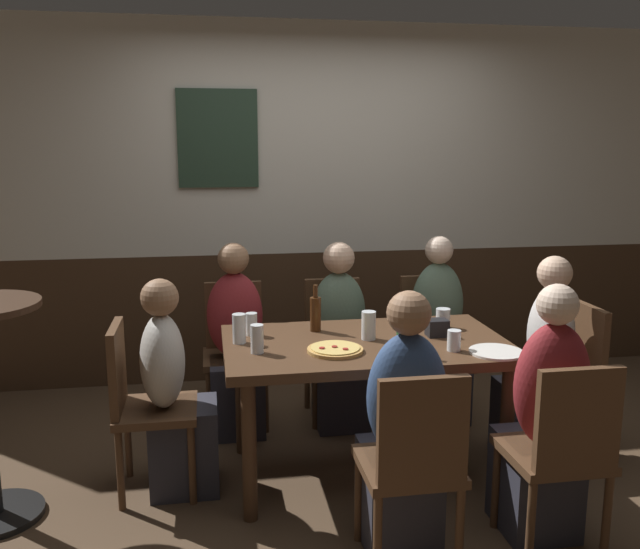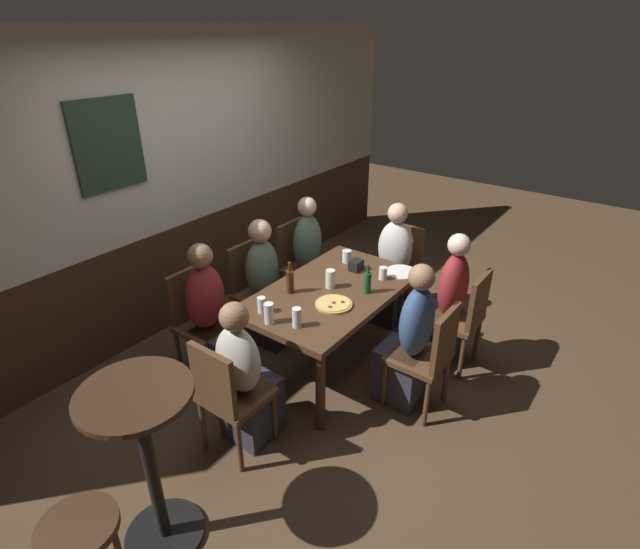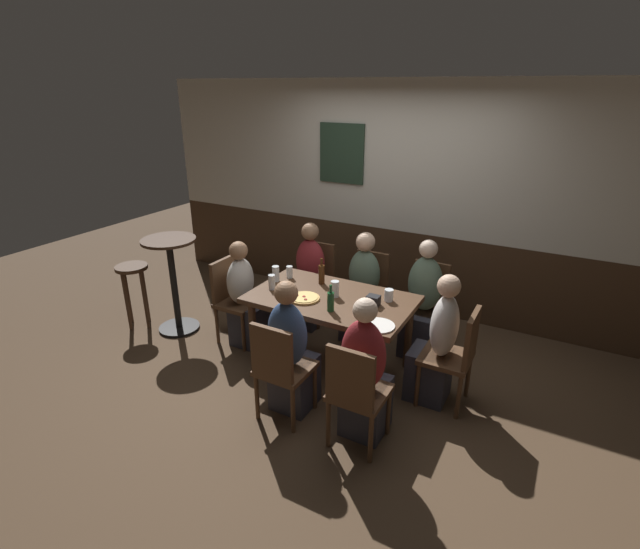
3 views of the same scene
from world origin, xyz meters
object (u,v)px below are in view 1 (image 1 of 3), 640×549
Objects in this scene: tumbler_water at (252,325)px; beer_bottle_green at (402,336)px; chair_mid_far at (335,340)px; beer_glass_half at (443,320)px; person_mid_near at (402,443)px; plate_white_large at (496,352)px; pizza at (335,349)px; pint_glass_amber at (454,342)px; person_mid_far at (340,348)px; chair_head_west at (141,399)px; dining_table at (365,357)px; chair_right_far at (430,335)px; person_head_west at (174,403)px; condiment_caddy at (437,328)px; beer_glass_tall at (369,327)px; beer_bottle_brown at (315,313)px; person_left_far at (236,353)px; person_right_near at (543,432)px; pint_glass_stout at (239,331)px; chair_mid_near at (414,459)px; chair_left_far at (235,344)px; person_head_east at (540,377)px; pint_glass_pale at (257,341)px; chair_head_east at (567,373)px; person_right_far at (438,342)px; chair_right_near at (562,447)px.

beer_bottle_green reaches higher than tumbler_water.
chair_mid_far is 0.88m from beer_glass_half.
person_mid_near reaches higher than plate_white_large.
pizza is 2.65× the size of pint_glass_amber.
person_mid_far reaches higher than plate_white_large.
chair_head_west reaches higher than beer_glass_half.
chair_right_far reaches higher than dining_table.
person_head_west reaches higher than chair_head_west.
condiment_caddy reaches higher than pizza.
beer_glass_tall is at bearing -16.70° from tumbler_water.
beer_bottle_brown is at bearing 95.35° from pizza.
chair_mid_far is at bearing 14.05° from person_left_far.
person_mid_near reaches higher than chair_head_west.
person_right_near is at bearing -21.08° from chair_head_west.
chair_mid_near is at bearing -54.95° from pint_glass_stout.
person_mid_near is (0.65, -1.55, -0.01)m from chair_left_far.
person_head_east is 1.67m from pint_glass_stout.
pint_glass_pale is (-0.57, 0.74, 0.31)m from chair_mid_near.
beer_bottle_green is (-1.03, -0.25, 0.34)m from chair_head_east.
beer_glass_half reaches higher than pizza.
pint_glass_amber is at bearing -7.77° from pizza.
plate_white_large is (1.23, -1.16, 0.25)m from chair_left_far.
person_mid_near is 1.00× the size of person_left_far.
person_right_far reaches higher than person_head_east.
person_head_east is (2.14, 0.00, -0.01)m from chair_head_west.
dining_table is 0.67m from plate_white_large.
pint_glass_stout is at bearing 8.18° from chair_head_west.
person_head_west is 9.11× the size of tumbler_water.
person_left_far is 1.00m from pizza.
dining_table is 0.96m from person_left_far.
person_right_near is at bearing -32.71° from pizza.
person_mid_near is 1.06× the size of person_head_west.
pizza is 1.08× the size of beer_bottle_brown.
person_head_west reaches higher than beer_glass_tall.
beer_bottle_brown is (-0.71, 0.05, 0.05)m from beer_glass_half.
person_head_west is (-0.34, -0.69, -0.03)m from person_left_far.
chair_head_east reaches higher than plate_white_large.
person_head_east reaches higher than person_head_west.
dining_table is at bearing -52.89° from chair_left_far.
beer_bottle_green is at bearing -115.42° from chair_right_far.
beer_bottle_green is at bearing -50.72° from person_left_far.
condiment_caddy is at bearing 119.10° from plate_white_large.
beer_bottle_green reaches higher than chair_head_west.
beer_bottle_brown is (-0.87, 0.92, 0.35)m from person_right_near.
chair_right_far is 0.75× the size of person_mid_near.
person_head_west is at bearing 170.35° from pint_glass_amber.
dining_table is 9.58× the size of pint_glass_stout.
person_right_far is 1.49m from pint_glass_pale.
person_mid_far reaches higher than beer_glass_tall.
chair_right_near is 1.46m from pint_glass_pale.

